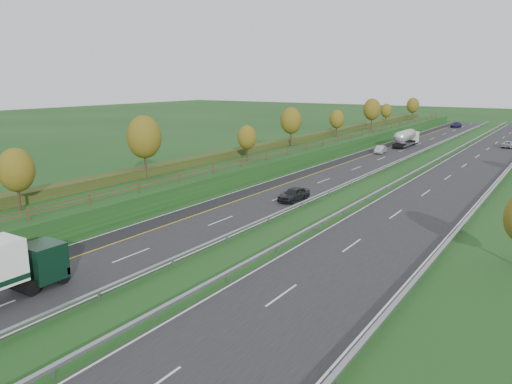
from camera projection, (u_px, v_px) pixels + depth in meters
ground at (390, 177)px, 72.67m from camera, size 400.00×400.00×0.00m
near_carriageway at (351, 167)px, 81.00m from camera, size 10.50×200.00×0.04m
far_carriageway at (458, 177)px, 72.26m from camera, size 10.50×200.00×0.04m
hard_shoulder at (330, 165)px, 82.98m from camera, size 3.00×200.00×0.04m
lane_markings at (390, 170)px, 77.50m from camera, size 26.75×200.00×0.01m
embankment_left at (282, 154)px, 87.66m from camera, size 12.00×200.00×2.00m
hedge_left at (272, 145)px, 88.38m from camera, size 2.20×180.00×1.10m
fence_left at (304, 147)px, 84.56m from camera, size 0.12×189.06×1.20m
median_barrier_near at (386, 166)px, 77.84m from camera, size 0.32×200.00×0.71m
median_barrier_far at (419, 169)px, 75.14m from camera, size 0.32×200.00×0.71m
outer_barrier_far at (503, 177)px, 69.05m from camera, size 0.32×200.00×0.71m
trees_left at (274, 125)px, 83.53m from camera, size 6.64×164.30×7.66m
road_tanker at (406, 138)px, 105.04m from camera, size 2.40×11.22×3.46m
car_dark_near at (294, 194)px, 58.02m from camera, size 2.36×4.84×1.59m
car_silver_mid at (380, 149)px, 95.51m from camera, size 1.93×4.42×1.41m
car_small_far at (456, 125)px, 146.28m from camera, size 2.56×5.36×1.51m
car_oncoming at (509, 144)px, 103.15m from camera, size 2.88×5.21×1.38m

